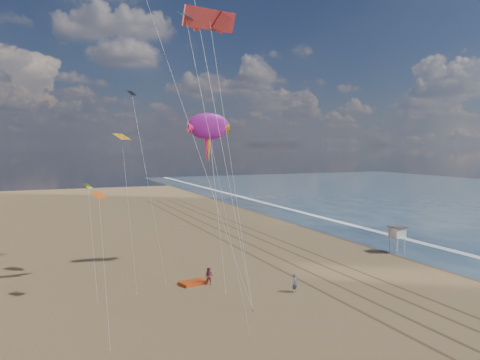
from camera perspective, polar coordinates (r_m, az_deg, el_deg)
name	(u,v)px	position (r m, az deg, el deg)	size (l,w,h in m)	color
ground	(459,352)	(35.19, 25.11, -18.43)	(260.00, 260.00, 0.00)	brown
wet_sand	(339,229)	(76.43, 12.01, -5.88)	(260.00, 260.00, 0.00)	#42301E
foam	(361,227)	(78.90, 14.52, -5.61)	(260.00, 260.00, 0.00)	white
tracks	(277,251)	(59.59, 4.54, -8.68)	(7.68, 120.00, 0.01)	brown
lifeguard_stand	(397,233)	(61.58, 18.63, -6.09)	(1.81, 1.81, 3.26)	white
grounded_kite	(193,283)	(46.24, -5.72, -12.34)	(2.53, 1.61, 0.29)	#D84412
show_kite	(209,127)	(51.10, -3.84, 6.51)	(4.67, 5.42, 18.34)	#A41997
kite_flyer_a	(295,283)	(43.76, 6.71, -12.37)	(0.61, 0.40, 1.68)	slate
kite_flyer_b	(209,276)	(45.60, -3.79, -11.63)	(0.84, 0.65, 1.73)	#944B4F
small_kites	(130,118)	(46.34, -13.26, 7.41)	(8.98, 15.59, 15.88)	#EB5A16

